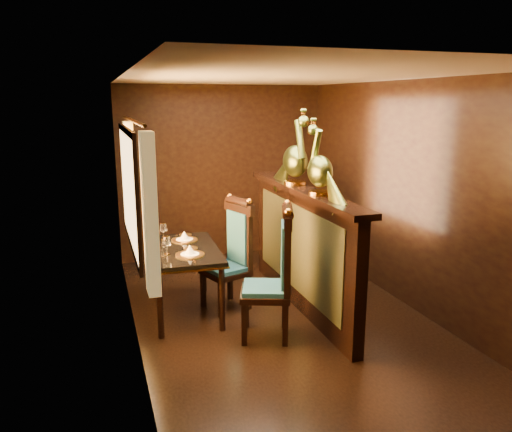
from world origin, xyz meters
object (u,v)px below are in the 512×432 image
object	(u,v)px
peacock_left	(320,157)
peacock_right	(295,147)
chair_left	(278,269)
chair_right	(234,250)
dining_table	(183,254)

from	to	relation	value
peacock_left	peacock_right	bearing A→B (deg)	90.00
chair_left	peacock_right	size ratio (longest dim) A/B	1.60
chair_left	peacock_right	bearing A→B (deg)	78.97
chair_left	peacock_left	distance (m)	1.17
chair_right	peacock_left	size ratio (longest dim) A/B	1.68
dining_table	chair_right	world-z (taller)	chair_right
dining_table	peacock_right	xyz separation A→B (m)	(1.27, -0.03, 1.11)
peacock_left	peacock_right	distance (m)	0.64
chair_right	peacock_right	bearing A→B (deg)	-21.96
peacock_right	chair_right	bearing A→B (deg)	176.94
peacock_left	peacock_right	xyz separation A→B (m)	(0.00, 0.64, 0.04)
chair_right	dining_table	bearing A→B (deg)	161.43
dining_table	chair_right	size ratio (longest dim) A/B	1.01
chair_left	dining_table	bearing A→B (deg)	151.74
peacock_right	peacock_left	bearing A→B (deg)	-90.00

